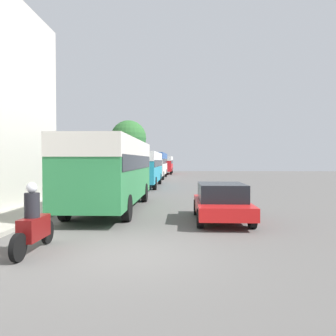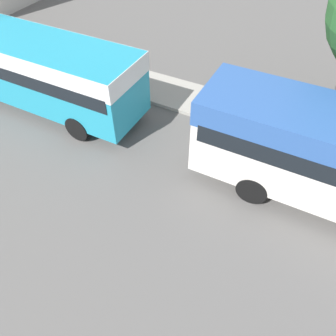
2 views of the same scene
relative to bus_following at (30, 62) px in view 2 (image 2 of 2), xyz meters
name	(u,v)px [view 2 (image 2 of 2)]	position (x,y,z in m)	size (l,w,h in m)	color
bus_following	(30,62)	(0.00, 0.00, 0.00)	(2.57, 9.54, 2.92)	teal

